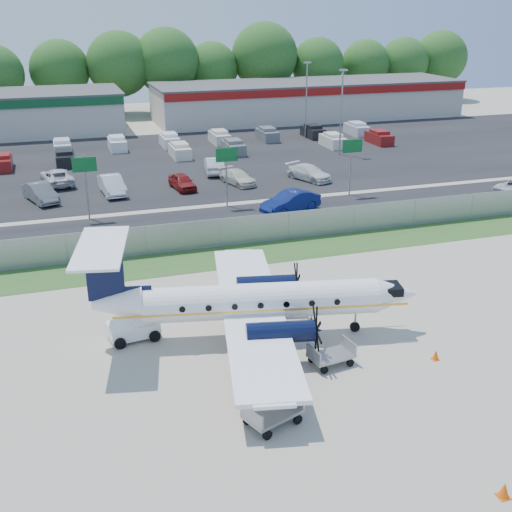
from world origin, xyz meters
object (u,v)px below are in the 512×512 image
object	(u,v)px
aircraft	(254,301)
baggage_cart_far	(331,355)
baggage_cart_near	(273,412)
pushback_tug	(135,327)

from	to	relation	value
aircraft	baggage_cart_far	size ratio (longest dim) A/B	7.79
baggage_cart_near	baggage_cart_far	bearing A→B (deg)	40.43
baggage_cart_far	pushback_tug	bearing A→B (deg)	147.04
baggage_cart_far	aircraft	bearing A→B (deg)	125.39
aircraft	pushback_tug	xyz separation A→B (m)	(-5.60, 1.70, -1.35)
pushback_tug	baggage_cart_far	bearing A→B (deg)	-32.96
aircraft	baggage_cart_near	xyz separation A→B (m)	(-1.49, -7.02, -1.42)
aircraft	baggage_cart_far	xyz separation A→B (m)	(2.55, -3.58, -1.48)
pushback_tug	baggage_cart_near	world-z (taller)	pushback_tug
aircraft	baggage_cart_near	distance (m)	7.31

